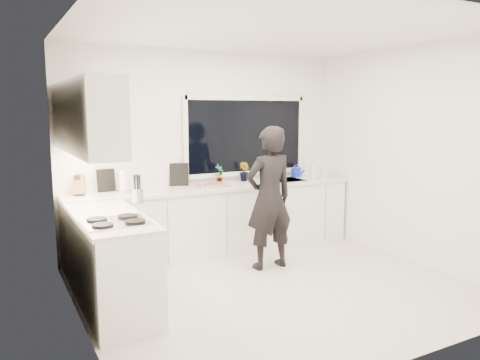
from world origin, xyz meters
TOP-DOWN VIEW (x-y plane):
  - floor at (0.00, 0.00)m, footprint 4.00×3.50m
  - wall_back at (0.00, 1.76)m, footprint 4.00×0.02m
  - wall_left at (-2.01, 0.00)m, footprint 0.02×3.50m
  - wall_right at (2.01, 0.00)m, footprint 0.02×3.50m
  - ceiling at (0.00, 0.00)m, footprint 4.00×3.50m
  - window at (0.60, 1.73)m, footprint 1.80×0.02m
  - base_cabinets_back at (0.00, 1.45)m, footprint 3.92×0.58m
  - base_cabinets_left at (-1.67, 0.35)m, footprint 0.58×1.60m
  - countertop_back at (0.00, 1.44)m, footprint 3.94×0.62m
  - countertop_left at (-1.67, 0.35)m, footprint 0.62×1.60m
  - upper_cabinets at (-1.79, 0.70)m, footprint 0.34×2.10m
  - sink at (1.05, 1.45)m, footprint 0.58×0.42m
  - faucet at (1.05, 1.65)m, footprint 0.03×0.03m
  - stovetop at (-1.69, -0.00)m, footprint 0.56×0.48m
  - person at (0.30, 0.61)m, footprint 0.64×0.42m
  - pizza_tray at (-0.08, 1.42)m, footprint 0.43×0.34m
  - pizza at (-0.08, 1.42)m, footprint 0.39×0.30m
  - watering_can at (1.39, 1.61)m, footprint 0.17×0.17m
  - paper_towel_roll at (-1.21, 1.55)m, footprint 0.13×0.13m
  - knife_block at (-1.73, 1.59)m, footprint 0.16×0.14m
  - utensil_crock at (-1.26, 0.80)m, footprint 0.16×0.16m
  - picture_frame_large at (-1.40, 1.69)m, footprint 0.22×0.02m
  - picture_frame_small at (-0.44, 1.69)m, footprint 0.24×0.11m
  - herb_plants at (0.66, 1.61)m, footprint 1.01×0.25m
  - soap_bottles at (1.54, 1.30)m, footprint 0.31×0.12m

SIDE VIEW (x-z plane):
  - floor at x=0.00m, z-range -0.02..0.00m
  - base_cabinets_back at x=0.00m, z-range 0.00..0.88m
  - base_cabinets_left at x=-1.67m, z-range 0.00..0.88m
  - person at x=0.30m, z-range 0.00..1.73m
  - sink at x=1.05m, z-range 0.80..0.94m
  - countertop_back at x=0.00m, z-range 0.88..0.92m
  - countertop_left at x=-1.67m, z-range 0.88..0.92m
  - stovetop at x=-1.69m, z-range 0.92..0.95m
  - pizza_tray at x=-0.08m, z-range 0.92..0.95m
  - pizza at x=-0.08m, z-range 0.95..0.96m
  - watering_can at x=1.39m, z-range 0.92..1.05m
  - utensil_crock at x=-1.26m, z-range 0.92..1.08m
  - faucet at x=1.05m, z-range 0.92..1.14m
  - knife_block at x=-1.73m, z-range 0.92..1.14m
  - soap_bottles at x=1.54m, z-range 0.91..1.19m
  - paper_towel_roll at x=-1.21m, z-range 0.92..1.18m
  - picture_frame_large at x=-1.40m, z-range 0.92..1.20m
  - picture_frame_small at x=-0.44m, z-range 0.92..1.22m
  - herb_plants at x=0.66m, z-range 0.91..1.23m
  - wall_back at x=0.00m, z-range 0.00..2.70m
  - wall_left at x=-2.01m, z-range 0.00..2.70m
  - wall_right at x=2.01m, z-range 0.00..2.70m
  - window at x=0.60m, z-range 1.05..2.05m
  - upper_cabinets at x=-1.79m, z-range 1.50..2.20m
  - ceiling at x=0.00m, z-range 2.70..2.72m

